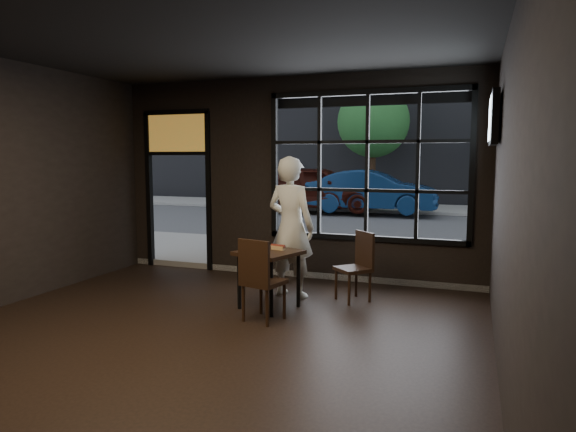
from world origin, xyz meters
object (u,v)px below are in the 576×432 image
at_px(chair_near, 264,279).
at_px(cafe_table, 269,279).
at_px(navy_car, 372,191).
at_px(man, 291,227).

bearing_deg(chair_near, cafe_table, -61.00).
bearing_deg(chair_near, navy_car, -71.85).
relative_size(cafe_table, navy_car, 0.18).
bearing_deg(chair_near, man, -73.23).
relative_size(cafe_table, man, 0.39).
distance_m(chair_near, navy_car, 11.55).
xyz_separation_m(chair_near, navy_car, (-0.89, 11.51, 0.31)).
xyz_separation_m(chair_near, man, (-0.06, 1.12, 0.48)).
height_order(cafe_table, man, man).
distance_m(cafe_table, man, 0.87).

